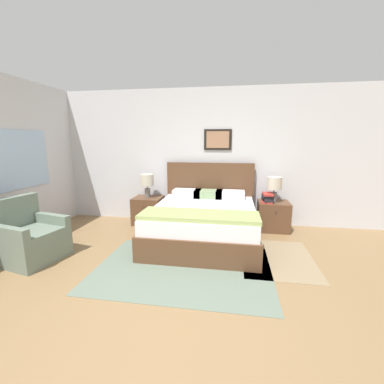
# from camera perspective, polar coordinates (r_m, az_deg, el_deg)

# --- Properties ---
(ground_plane) EXTENTS (16.00, 16.00, 0.00)m
(ground_plane) POSITION_cam_1_polar(r_m,az_deg,el_deg) (2.63, -8.32, -26.64)
(ground_plane) COLOR olive
(wall_back) EXTENTS (7.88, 0.09, 2.60)m
(wall_back) POSITION_cam_1_polar(r_m,az_deg,el_deg) (5.09, 1.80, 7.77)
(wall_back) COLOR silver
(wall_back) RESTS_ON ground_plane
(wall_left) EXTENTS (0.08, 5.44, 2.60)m
(wall_left) POSITION_cam_1_polar(r_m,az_deg,el_deg) (4.90, -35.38, 5.57)
(wall_left) COLOR silver
(wall_left) RESTS_ON ground_plane
(area_rug_main) EXTENTS (2.22, 1.58, 0.01)m
(area_rug_main) POSITION_cam_1_polar(r_m,az_deg,el_deg) (3.44, -2.03, -16.56)
(area_rug_main) COLOR slate
(area_rug_main) RESTS_ON ground_plane
(area_rug_bedside) EXTENTS (0.96, 1.29, 0.01)m
(area_rug_bedside) POSITION_cam_1_polar(r_m,az_deg,el_deg) (3.89, 18.44, -13.72)
(area_rug_bedside) COLOR #897556
(area_rug_bedside) RESTS_ON ground_plane
(bed) EXTENTS (1.68, 1.93, 1.20)m
(bed) POSITION_cam_1_polar(r_m,az_deg,el_deg) (4.24, 2.70, -6.47)
(bed) COLOR brown
(bed) RESTS_ON ground_plane
(armchair) EXTENTS (0.86, 0.85, 0.86)m
(armchair) POSITION_cam_1_polar(r_m,az_deg,el_deg) (4.21, -32.46, -8.81)
(armchair) COLOR slate
(armchair) RESTS_ON ground_plane
(nightstand_near_window) EXTENTS (0.55, 0.52, 0.53)m
(nightstand_near_window) POSITION_cam_1_polar(r_m,az_deg,el_deg) (5.17, -9.68, -4.02)
(nightstand_near_window) COLOR brown
(nightstand_near_window) RESTS_ON ground_plane
(nightstand_by_door) EXTENTS (0.55, 0.52, 0.53)m
(nightstand_by_door) POSITION_cam_1_polar(r_m,az_deg,el_deg) (4.95, 17.57, -5.07)
(nightstand_by_door) COLOR brown
(nightstand_by_door) RESTS_ON ground_plane
(table_lamp_near_window) EXTENTS (0.25, 0.25, 0.46)m
(table_lamp_near_window) POSITION_cam_1_polar(r_m,az_deg,el_deg) (5.05, -9.94, 2.30)
(table_lamp_near_window) COLOR slate
(table_lamp_near_window) RESTS_ON nightstand_near_window
(table_lamp_by_door) EXTENTS (0.25, 0.25, 0.46)m
(table_lamp_by_door) POSITION_cam_1_polar(r_m,az_deg,el_deg) (4.82, 17.84, 1.52)
(table_lamp_by_door) COLOR slate
(table_lamp_by_door) RESTS_ON nightstand_by_door
(book_thick_bottom) EXTENTS (0.24, 0.30, 0.03)m
(book_thick_bottom) POSITION_cam_1_polar(r_m,az_deg,el_deg) (4.82, 16.39, -2.05)
(book_thick_bottom) COLOR #B7332D
(book_thick_bottom) RESTS_ON nightstand_by_door
(book_hardcover_middle) EXTENTS (0.19, 0.29, 0.04)m
(book_hardcover_middle) POSITION_cam_1_polar(r_m,az_deg,el_deg) (4.81, 16.41, -1.67)
(book_hardcover_middle) COLOR #232328
(book_hardcover_middle) RESTS_ON book_thick_bottom
(book_novel_upper) EXTENTS (0.18, 0.25, 0.03)m
(book_novel_upper) POSITION_cam_1_polar(r_m,az_deg,el_deg) (4.81, 16.43, -1.27)
(book_novel_upper) COLOR #232328
(book_novel_upper) RESTS_ON book_hardcover_middle
(book_slim_near_top) EXTENTS (0.19, 0.22, 0.04)m
(book_slim_near_top) POSITION_cam_1_polar(r_m,az_deg,el_deg) (4.80, 16.46, -0.87)
(book_slim_near_top) COLOR #232328
(book_slim_near_top) RESTS_ON book_novel_upper
(book_paperback_top) EXTENTS (0.17, 0.28, 0.04)m
(book_paperback_top) POSITION_cam_1_polar(r_m,az_deg,el_deg) (4.79, 16.48, -0.43)
(book_paperback_top) COLOR #B7332D
(book_paperback_top) RESTS_ON book_slim_near_top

